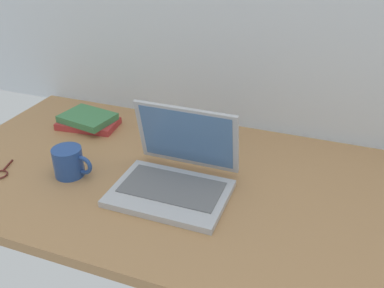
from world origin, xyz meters
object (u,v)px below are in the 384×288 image
Objects in this scene: coffee_mug at (69,162)px; book_stack at (88,121)px; laptop at (176,173)px; remote_control_far at (209,138)px.

book_stack is at bearing 113.52° from coffee_mug.
laptop is 2.56× the size of coffee_mug.
remote_control_far is at bearing 6.48° from book_stack.
coffee_mug is at bearing -66.48° from book_stack.
coffee_mug is 0.31m from book_stack.
coffee_mug is 0.75× the size of remote_control_far.
laptop reaches higher than coffee_mug.
remote_control_far is 0.44m from book_stack.
laptop is at bearing -90.60° from remote_control_far.
laptop is 0.49m from book_stack.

